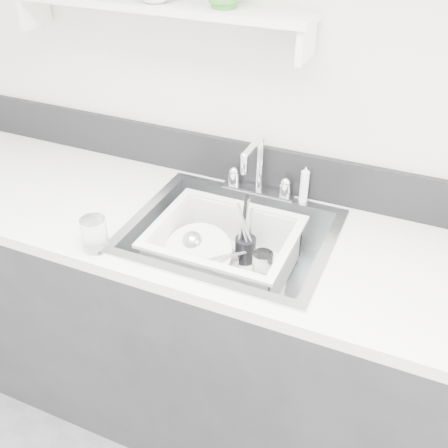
% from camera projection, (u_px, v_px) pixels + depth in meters
% --- Properties ---
extents(counter_run, '(3.20, 0.62, 0.92)m').
position_uv_depth(counter_run, '(229.00, 334.00, 1.91)').
color(counter_run, '#262629').
rests_on(counter_run, ground).
extents(backsplash, '(3.20, 0.02, 0.16)m').
position_uv_depth(backsplash, '(264.00, 167.00, 1.83)').
color(backsplash, black).
rests_on(backsplash, counter_run).
extents(sink, '(0.64, 0.52, 0.20)m').
position_uv_depth(sink, '(230.00, 254.00, 1.70)').
color(sink, silver).
rests_on(sink, counter_run).
extents(faucet, '(0.26, 0.18, 0.23)m').
position_uv_depth(faucet, '(258.00, 179.00, 1.80)').
color(faucet, silver).
rests_on(faucet, counter_run).
extents(side_sprayer, '(0.03, 0.03, 0.14)m').
position_uv_depth(side_sprayer, '(304.00, 185.00, 1.75)').
color(side_sprayer, white).
rests_on(side_sprayer, counter_run).
extents(wall_shelf, '(1.00, 0.16, 0.12)m').
position_uv_depth(wall_shelf, '(156.00, 7.00, 1.60)').
color(wall_shelf, silver).
rests_on(wall_shelf, room_shell).
extents(wash_tub, '(0.51, 0.45, 0.18)m').
position_uv_depth(wash_tub, '(224.00, 251.00, 1.70)').
color(wash_tub, white).
rests_on(wash_tub, sink).
extents(plate_stack, '(0.28, 0.27, 0.11)m').
position_uv_depth(plate_stack, '(200.00, 261.00, 1.73)').
color(plate_stack, white).
rests_on(plate_stack, wash_tub).
extents(utensil_cup, '(0.07, 0.07, 0.24)m').
position_uv_depth(utensil_cup, '(245.00, 247.00, 1.75)').
color(utensil_cup, black).
rests_on(utensil_cup, wash_tub).
extents(ladle, '(0.32, 0.26, 0.09)m').
position_uv_depth(ladle, '(205.00, 259.00, 1.71)').
color(ladle, silver).
rests_on(ladle, wash_tub).
extents(tumbler_in_tub, '(0.08, 0.08, 0.09)m').
position_uv_depth(tumbler_in_tub, '(262.00, 265.00, 1.68)').
color(tumbler_in_tub, white).
rests_on(tumbler_in_tub, wash_tub).
extents(tumbler_counter, '(0.09, 0.09, 0.10)m').
position_uv_depth(tumbler_counter, '(95.00, 234.00, 1.55)').
color(tumbler_counter, white).
rests_on(tumbler_counter, counter_run).
extents(bowl_small, '(0.14, 0.14, 0.03)m').
position_uv_depth(bowl_small, '(245.00, 287.00, 1.64)').
color(bowl_small, white).
rests_on(bowl_small, wash_tub).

